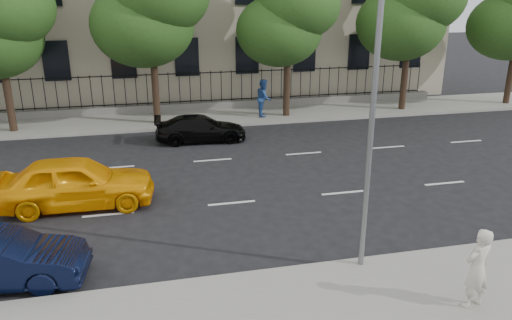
{
  "coord_description": "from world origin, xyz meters",
  "views": [
    {
      "loc": [
        -2.62,
        -12.63,
        6.87
      ],
      "look_at": [
        0.96,
        3.0,
        1.29
      ],
      "focal_mm": 35.0,
      "sensor_mm": 36.0,
      "label": 1
    }
  ],
  "objects": [
    {
      "name": "ground",
      "position": [
        0.0,
        0.0,
        0.0
      ],
      "size": [
        120.0,
        120.0,
        0.0
      ],
      "primitive_type": "plane",
      "color": "black",
      "rests_on": "ground"
    },
    {
      "name": "far_sidewalk",
      "position": [
        0.0,
        14.0,
        0.07
      ],
      "size": [
        60.0,
        4.0,
        0.15
      ],
      "primitive_type": "cube",
      "color": "gray",
      "rests_on": "ground"
    },
    {
      "name": "lane_markings",
      "position": [
        0.0,
        4.75,
        0.01
      ],
      "size": [
        49.6,
        4.62,
        0.01
      ],
      "primitive_type": null,
      "color": "silver",
      "rests_on": "ground"
    },
    {
      "name": "iron_fence",
      "position": [
        0.0,
        15.7,
        0.65
      ],
      "size": [
        30.0,
        0.5,
        2.2
      ],
      "color": "slate",
      "rests_on": "far_sidewalk"
    },
    {
      "name": "street_light",
      "position": [
        2.5,
        -1.77,
        5.15
      ],
      "size": [
        0.25,
        3.32,
        8.05
      ],
      "color": "slate",
      "rests_on": "near_sidewalk"
    },
    {
      "name": "tree_d",
      "position": [
        5.04,
        13.36,
        5.84
      ],
      "size": [
        5.34,
        4.94,
        8.84
      ],
      "color": "#382619",
      "rests_on": "far_sidewalk"
    },
    {
      "name": "tree_e",
      "position": [
        12.04,
        13.36,
        6.2
      ],
      "size": [
        5.71,
        5.31,
        9.46
      ],
      "color": "#382619",
      "rests_on": "far_sidewalk"
    },
    {
      "name": "yellow_taxi",
      "position": [
        -4.99,
        3.41,
        0.85
      ],
      "size": [
        5.02,
        2.08,
        1.7
      ],
      "primitive_type": "imported",
      "rotation": [
        0.0,
        0.0,
        1.56
      ],
      "color": "#FFA608",
      "rests_on": "ground"
    },
    {
      "name": "black_sedan",
      "position": [
        -0.13,
        9.87,
        0.61
      ],
      "size": [
        4.3,
        1.94,
        1.22
      ],
      "primitive_type": "imported",
      "rotation": [
        0.0,
        0.0,
        1.52
      ],
      "color": "black",
      "rests_on": "ground"
    },
    {
      "name": "woman_near",
      "position": [
        4.18,
        -4.49,
        1.09
      ],
      "size": [
        0.78,
        0.62,
        1.88
      ],
      "primitive_type": "imported",
      "rotation": [
        0.0,
        0.0,
        3.41
      ],
      "color": "beige",
      "rests_on": "near_sidewalk"
    },
    {
      "name": "pedestrian_far",
      "position": [
        3.76,
        13.35,
        1.16
      ],
      "size": [
        0.95,
        1.12,
        2.01
      ],
      "primitive_type": "imported",
      "rotation": [
        0.0,
        0.0,
        1.36
      ],
      "color": "#25498D",
      "rests_on": "far_sidewalk"
    }
  ]
}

